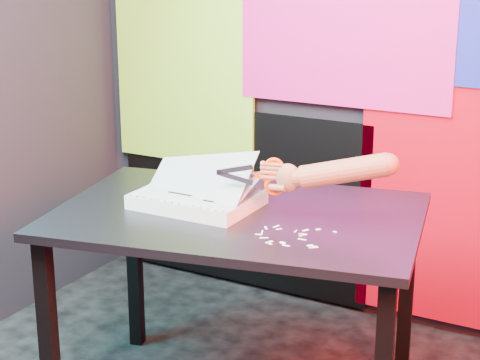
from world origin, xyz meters
The scene contains 7 objects.
room centered at (0.00, 0.00, 1.35)m, with size 3.01×3.01×2.71m.
backdrop centered at (0.06, 1.46, 0.96)m, with size 2.88×0.05×2.08m.
work_table centered at (-0.24, 0.52, 0.66)m, with size 1.36×1.05×0.75m.
printout_stack centered at (-0.39, 0.51, 0.78)m, with size 0.42×0.30×0.21m.
scissors centered at (-0.12, 0.51, 0.89)m, with size 0.22×0.06×0.13m.
hand_forearm centered at (0.09, 0.56, 0.93)m, with size 0.42×0.14×0.15m.
paper_clippings centered at (0.02, 0.39, 0.75)m, with size 0.23×0.20×0.00m.
Camera 1 is at (1.01, -1.71, 1.62)m, focal length 60.00 mm.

